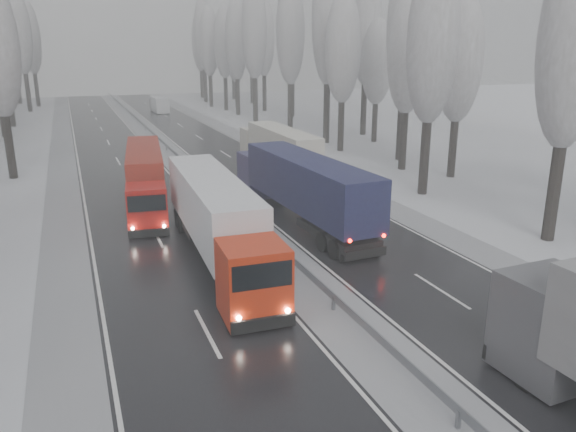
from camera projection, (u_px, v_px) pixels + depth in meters
carriageway_right at (291, 195)px, 40.77m from camera, size 7.50×200.00×0.03m
carriageway_left at (143, 210)px, 37.11m from camera, size 7.50×200.00×0.03m
median_slush at (220, 202)px, 38.94m from camera, size 3.00×200.00×0.04m
shoulder_right at (351, 189)px, 42.49m from camera, size 2.40×200.00×0.04m
shoulder_left at (63, 218)px, 35.38m from camera, size 2.40×200.00×0.04m
median_guardrail at (220, 194)px, 38.76m from camera, size 0.12×200.00×0.76m
tree_16 at (575, 40)px, 28.34m from camera, size 3.60×3.60×16.53m
tree_18 at (433, 42)px, 38.29m from camera, size 3.60×3.60×16.58m
tree_19 at (460, 60)px, 44.15m from camera, size 3.60×3.60×14.57m
tree_20 at (409, 50)px, 46.89m from camera, size 3.60×3.60×15.71m
tree_21 at (406, 29)px, 50.71m from camera, size 3.60×3.60×18.62m
tree_22 at (343, 49)px, 55.87m from camera, size 3.60×3.60×15.86m
tree_23 at (377, 63)px, 62.06m from camera, size 3.60×3.60×13.55m
tree_24 at (328, 20)px, 60.17m from camera, size 3.60×3.60×20.49m
tree_25 at (367, 29)px, 66.34m from camera, size 3.60×3.60×19.44m
tree_26 at (290, 33)px, 69.52m from camera, size 3.60×3.60×18.78m
tree_27 at (329, 40)px, 75.79m from camera, size 3.60×3.60×17.62m
tree_28 at (254, 31)px, 78.47m from camera, size 3.60×3.60×19.62m
tree_29 at (292, 39)px, 84.89m from camera, size 3.60×3.60×18.11m
tree_30 at (236, 40)px, 87.57m from camera, size 3.60×3.60×17.86m
tree_31 at (264, 38)px, 93.07m from camera, size 3.60×3.60×18.58m
tree_32 at (224, 43)px, 94.40m from camera, size 3.60×3.60×17.33m
tree_33 at (236, 55)px, 99.61m from camera, size 3.60×3.60×14.33m
tree_34 at (209, 42)px, 100.37m from camera, size 3.60×3.60×17.63m
tree_35 at (251, 41)px, 107.04m from camera, size 3.60×3.60×18.25m
tree_36 at (203, 34)px, 109.14m from camera, size 3.60×3.60×20.23m
tree_37 at (233, 47)px, 115.85m from camera, size 3.60×3.60×16.37m
tree_38 at (200, 42)px, 119.57m from camera, size 3.60×3.60×17.97m
tree_39 at (209, 48)px, 124.45m from camera, size 3.60×3.60×16.19m
tree_70 at (2, 43)px, 74.01m from camera, size 3.60×3.60×17.09m
tree_74 at (20, 33)px, 91.95m from camera, size 3.60×3.60×19.68m
tree_76 at (30, 39)px, 100.90m from camera, size 3.60×3.60×18.55m
tree_77 at (0, 54)px, 103.28m from camera, size 3.60×3.60×14.32m
tree_78 at (11, 36)px, 105.37m from camera, size 3.60×3.60×19.55m
truck_blue_box at (300, 184)px, 33.83m from camera, size 3.30×16.32×4.16m
truck_cream_box at (278, 146)px, 48.34m from camera, size 2.43×14.76×3.78m
box_truck_distant at (159, 105)px, 93.52m from camera, size 2.26×6.91×2.56m
truck_red_white at (217, 216)px, 27.56m from camera, size 3.16×15.95×4.07m
truck_red_red at (145, 173)px, 38.15m from camera, size 3.94×14.41×3.66m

